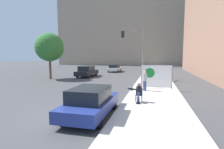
# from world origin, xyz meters

# --- Properties ---
(ground_plane) EXTENTS (160.00, 160.00, 0.00)m
(ground_plane) POSITION_xyz_m (0.00, 0.00, 0.00)
(ground_plane) COLOR #444447
(sidewalk_curb) EXTENTS (3.84, 90.00, 0.15)m
(sidewalk_curb) POSITION_xyz_m (3.69, 15.00, 0.08)
(sidewalk_curb) COLOR beige
(sidewalk_curb) RESTS_ON ground_plane
(building_backdrop_far) EXTENTS (52.00, 12.00, 22.73)m
(building_backdrop_far) POSITION_xyz_m (-2.00, 51.66, 11.37)
(building_backdrop_far) COLOR gray
(building_backdrop_far) RESTS_ON ground_plane
(seated_protester) EXTENTS (0.92, 0.77, 1.16)m
(seated_protester) POSITION_xyz_m (2.75, 2.71, 0.76)
(seated_protester) COLOR #474C56
(seated_protester) RESTS_ON sidewalk_curb
(jogger_on_sidewalk) EXTENTS (0.34, 0.34, 1.60)m
(jogger_on_sidewalk) POSITION_xyz_m (2.91, 6.38, 0.96)
(jogger_on_sidewalk) COLOR #334775
(jogger_on_sidewalk) RESTS_ON sidewalk_curb
(pedestrian_behind) EXTENTS (0.34, 0.34, 1.64)m
(pedestrian_behind) POSITION_xyz_m (2.99, 8.27, 0.98)
(pedestrian_behind) COLOR black
(pedestrian_behind) RESTS_ON sidewalk_curb
(protest_banner) EXTENTS (2.62, 0.06, 1.99)m
(protest_banner) POSITION_xyz_m (3.80, 7.58, 1.20)
(protest_banner) COLOR slate
(protest_banner) RESTS_ON sidewalk_curb
(traffic_light_pole) EXTENTS (2.92, 2.69, 6.23)m
(traffic_light_pole) POSITION_xyz_m (1.32, 14.00, 4.33)
(traffic_light_pole) COLOR slate
(traffic_light_pole) RESTS_ON sidewalk_curb
(parked_car_curbside) EXTENTS (1.86, 4.25, 1.43)m
(parked_car_curbside) POSITION_xyz_m (0.68, 0.09, 0.71)
(parked_car_curbside) COLOR navy
(parked_car_curbside) RESTS_ON ground_plane
(car_on_road_nearest) EXTENTS (1.90, 4.68, 1.52)m
(car_on_road_nearest) POSITION_xyz_m (-5.68, 15.38, 0.75)
(car_on_road_nearest) COLOR black
(car_on_road_nearest) RESTS_ON ground_plane
(car_on_road_midblock) EXTENTS (1.87, 4.55, 1.36)m
(car_on_road_midblock) POSITION_xyz_m (-3.58, 23.92, 0.69)
(car_on_road_midblock) COLOR silver
(car_on_road_midblock) RESTS_ON ground_plane
(street_tree_near_curb) EXTENTS (3.58, 3.58, 5.82)m
(street_tree_near_curb) POSITION_xyz_m (-9.35, 12.06, 4.02)
(street_tree_near_curb) COLOR brown
(street_tree_near_curb) RESTS_ON ground_plane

